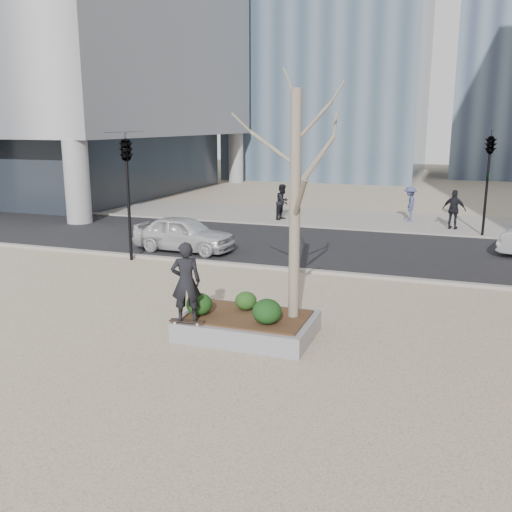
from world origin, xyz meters
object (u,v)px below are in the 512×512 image
(skateboard, at_px, (187,322))
(police_car, at_px, (184,234))
(planter, at_px, (248,326))
(skateboarder, at_px, (186,282))

(skateboard, height_order, police_car, police_car)
(skateboard, xyz_separation_m, police_car, (-4.23, 8.37, 0.20))
(planter, xyz_separation_m, police_car, (-5.33, 7.49, 0.46))
(planter, xyz_separation_m, skateboard, (-1.10, -0.88, 0.26))
(police_car, bearing_deg, skateboard, -149.73)
(skateboard, relative_size, police_car, 0.20)
(planter, distance_m, skateboard, 1.43)
(planter, bearing_deg, skateboarder, -141.34)
(skateboard, relative_size, skateboarder, 0.44)
(planter, bearing_deg, police_car, 125.44)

